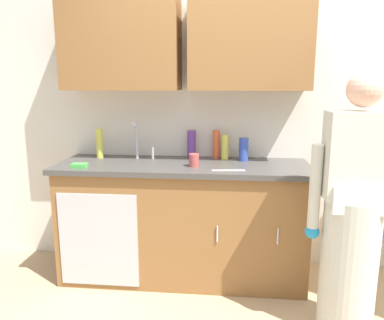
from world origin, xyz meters
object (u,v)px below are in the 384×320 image
knife_on_counter (228,170)px  sponge (79,165)px  bottle_water_tall (100,143)px  person_at_sink (352,228)px  bottle_water_short (225,147)px  bottle_dish_liquid (216,144)px  bottle_cleaner_spray (191,144)px  cup_by_sink (194,160)px  sink (138,164)px  bottle_soap (244,149)px

knife_on_counter → sponge: sponge is taller
bottle_water_tall → person_at_sink: bearing=-22.4°
bottle_water_short → bottle_dish_liquid: (-0.07, 0.04, 0.02)m
bottle_water_tall → knife_on_counter: bearing=-18.8°
bottle_cleaner_spray → knife_on_counter: (0.31, -0.45, -0.11)m
bottle_dish_liquid → sponge: bottle_dish_liquid is taller
cup_by_sink → sponge: (-0.84, -0.12, -0.03)m
bottle_water_short → knife_on_counter: 0.42m
bottle_dish_liquid → bottle_water_tall: bearing=-175.2°
bottle_water_tall → cup_by_sink: bearing=-17.0°
sink → bottle_water_short: bearing=15.3°
bottle_dish_liquid → cup_by_sink: 0.37m
bottle_cleaner_spray → bottle_dish_liquid: size_ratio=0.98×
person_at_sink → sponge: 1.92m
bottle_dish_liquid → knife_on_counter: bearing=-76.8°
sink → person_at_sink: person_at_sink is taller
person_at_sink → bottle_soap: person_at_sink is taller
bottle_soap → cup_by_sink: bottle_soap is taller
bottle_cleaner_spray → person_at_sink: bearing=-38.0°
bottle_soap → knife_on_counter: (-0.12, -0.37, -0.09)m
bottle_water_short → bottle_water_tall: size_ratio=0.83×
sink → sponge: size_ratio=4.55×
cup_by_sink → sponge: cup_by_sink is taller
person_at_sink → bottle_dish_liquid: (-0.86, 0.84, 0.36)m
bottle_water_short → bottle_water_tall: bearing=-177.7°
bottle_cleaner_spray → knife_on_counter: size_ratio=0.95×
bottle_water_tall → bottle_cleaner_spray: (0.76, 0.08, -0.01)m
bottle_dish_liquid → bottle_water_short: bearing=-28.6°
cup_by_sink → sponge: bearing=-171.9°
bottle_water_tall → bottle_cleaner_spray: bearing=6.2°
bottle_water_short → bottle_water_tall: (-1.04, -0.04, 0.02)m
bottle_water_short → bottle_soap: bearing=-15.0°
sink → bottle_water_tall: 0.41m
person_at_sink → bottle_soap: (-0.64, 0.75, 0.34)m
bottle_water_tall → bottle_water_short: bearing=2.3°
person_at_sink → sponge: (-1.86, 0.38, 0.26)m
sink → bottle_cleaner_spray: bearing=29.4°
cup_by_sink → sponge: size_ratio=0.88×
bottle_water_short → bottle_cleaner_spray: (-0.28, 0.04, 0.01)m
cup_by_sink → bottle_dish_liquid: bearing=65.2°
bottle_dish_liquid → cup_by_sink: size_ratio=2.42×
bottle_water_tall → knife_on_counter: 1.14m
sink → person_at_sink: size_ratio=0.31×
sink → person_at_sink: 1.61m
person_at_sink → cup_by_sink: 1.17m
bottle_water_tall → sponge: 0.39m
bottle_water_tall → sponge: bottle_water_tall is taller
person_at_sink → bottle_cleaner_spray: 1.40m
person_at_sink → bottle_water_short: person_at_sink is taller
sink → sponge: 0.45m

